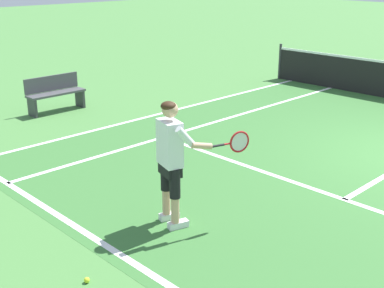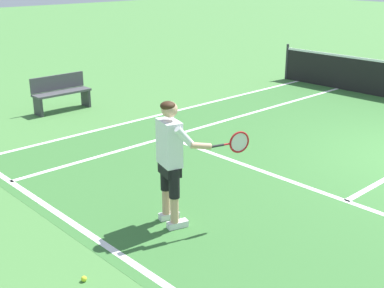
{
  "view_description": "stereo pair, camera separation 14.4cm",
  "coord_description": "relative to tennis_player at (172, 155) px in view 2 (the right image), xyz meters",
  "views": [
    {
      "loc": [
        3.36,
        -9.09,
        3.31
      ],
      "look_at": [
        -1.26,
        -4.57,
        1.05
      ],
      "focal_mm": 47.77,
      "sensor_mm": 36.0,
      "label": 1
    },
    {
      "loc": [
        3.46,
        -8.99,
        3.31
      ],
      "look_at": [
        -1.26,
        -4.57,
        1.05
      ],
      "focal_mm": 47.77,
      "sensor_mm": 36.0,
      "label": 2
    }
  ],
  "objects": [
    {
      "name": "line_service",
      "position": [
        1.25,
        2.34,
        -0.99
      ],
      "size": [
        8.23,
        0.1,
        0.01
      ],
      "primitive_type": "cube",
      "color": "white",
      "rests_on": "ground"
    },
    {
      "name": "line_singles_left",
      "position": [
        -2.87,
        3.87,
        -0.99
      ],
      "size": [
        0.1,
        9.74,
        0.01
      ],
      "primitive_type": "cube",
      "color": "white",
      "rests_on": "ground"
    },
    {
      "name": "line_doubles_left",
      "position": [
        -4.24,
        3.87,
        -0.99
      ],
      "size": [
        0.1,
        9.74,
        0.01
      ],
      "primitive_type": "cube",
      "color": "white",
      "rests_on": "ground"
    },
    {
      "name": "tennis_player",
      "position": [
        0.0,
        0.0,
        0.0
      ],
      "size": [
        0.89,
        1.03,
        1.71
      ],
      "color": "white",
      "rests_on": "ground"
    },
    {
      "name": "tennis_ball_near_feet",
      "position": [
        0.35,
        -1.61,
        -0.96
      ],
      "size": [
        0.07,
        0.07,
        0.07
      ],
      "primitive_type": "sphere",
      "color": "#CCE02D",
      "rests_on": "ground"
    },
    {
      "name": "courtside_bench",
      "position": [
        -6.17,
        1.83,
        -0.54
      ],
      "size": [
        0.4,
        1.4,
        0.85
      ],
      "color": "#47474C",
      "rests_on": "ground"
    }
  ]
}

